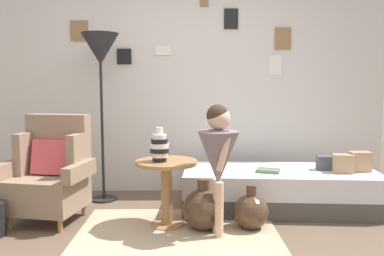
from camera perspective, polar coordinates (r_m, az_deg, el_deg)
The scene contains 14 objects.
gallery_wall at distance 4.59m, azimuth -2.04°, elevation 6.99°, with size 4.80×0.12×2.60m.
rug at distance 3.44m, azimuth -2.09°, elevation -14.84°, with size 1.69×1.18×0.01m, color tan.
armchair at distance 3.85m, azimuth -19.89°, elevation -6.18°, with size 0.83×0.69×0.97m.
daybed at distance 4.08m, azimuth 12.57°, elevation -8.71°, with size 1.95×0.94×0.40m.
pillow_head at distance 4.18m, azimuth 23.27°, elevation -4.53°, with size 0.20×0.12×0.20m, color tan.
pillow_mid at distance 4.06m, azimuth 21.18°, elevation -4.86°, with size 0.19×0.12×0.18m, color tan.
pillow_back at distance 4.15m, azimuth 18.97°, elevation -4.84°, with size 0.17×0.12×0.14m, color #474C56.
side_table at distance 3.46m, azimuth -3.73°, elevation -7.59°, with size 0.55×0.55×0.59m.
vase_striped at distance 3.38m, azimuth -4.78°, elevation -2.81°, with size 0.16×0.16×0.30m.
floor_lamp at distance 4.27m, azimuth -13.22°, elevation 10.22°, with size 0.39×0.39×1.78m.
person_child at distance 3.18m, azimuth 3.87°, elevation -3.68°, with size 0.34×0.34×1.09m.
book_on_daybed at distance 3.90m, azimuth 11.06°, elevation -6.12°, with size 0.22×0.16×0.03m, color #567555.
demijohn_near at distance 3.43m, azimuth 1.66°, elevation -11.71°, with size 0.36×0.36×0.44m.
demijohn_far at distance 3.49m, azimuth 8.61°, elevation -11.93°, with size 0.31×0.31×0.39m.
Camera 1 is at (0.10, -2.64, 1.24)m, focal length 36.56 mm.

